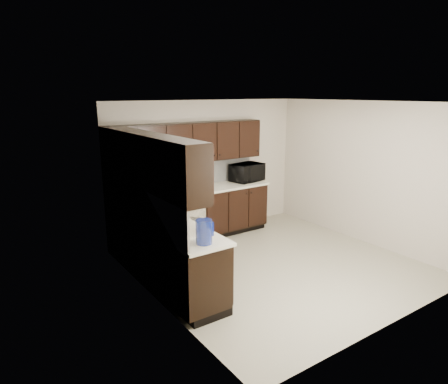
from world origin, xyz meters
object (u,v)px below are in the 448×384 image
object	(u,v)px
sink	(180,233)
storage_bin	(163,210)
toaster_oven	(152,189)
microwave	(247,172)
blue_pitcher	(204,232)

from	to	relation	value
sink	storage_bin	world-z (taller)	sink
toaster_oven	storage_bin	size ratio (longest dim) A/B	0.84
sink	microwave	xyz separation A→B (m)	(2.43, 1.74, 0.23)
microwave	storage_bin	distance (m)	2.62
sink	storage_bin	size ratio (longest dim) A/B	1.92
microwave	storage_bin	bearing A→B (deg)	-165.14
sink	toaster_oven	world-z (taller)	sink
storage_bin	blue_pitcher	size ratio (longest dim) A/B	1.50
toaster_oven	blue_pitcher	xyz separation A→B (m)	(-0.43, -2.36, 0.03)
storage_bin	toaster_oven	bearing A→B (deg)	72.55
toaster_oven	blue_pitcher	bearing A→B (deg)	-122.46
microwave	toaster_oven	bearing A→B (deg)	169.19
storage_bin	sink	bearing A→B (deg)	-96.30
toaster_oven	storage_bin	bearing A→B (deg)	-129.49
sink	toaster_oven	bearing A→B (deg)	76.33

